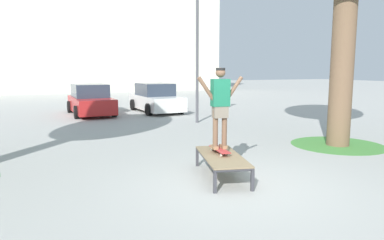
% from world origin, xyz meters
% --- Properties ---
extents(ground_plane, '(120.00, 120.00, 0.00)m').
position_xyz_m(ground_plane, '(0.00, 0.00, 0.00)').
color(ground_plane, '#A8A8A3').
extents(building_facade, '(33.10, 4.00, 12.65)m').
position_xyz_m(building_facade, '(-1.14, 31.33, 6.33)').
color(building_facade, silver).
rests_on(building_facade, ground).
extents(skate_box, '(1.23, 2.03, 0.46)m').
position_xyz_m(skate_box, '(-0.03, 0.59, 0.41)').
color(skate_box, '#38383D').
rests_on(skate_box, ground).
extents(skateboard, '(0.31, 0.82, 0.09)m').
position_xyz_m(skateboard, '(0.01, 0.77, 0.54)').
color(skateboard, '#B23333').
rests_on(skateboard, skate_box).
extents(skater, '(1.00, 0.32, 1.69)m').
position_xyz_m(skater, '(0.02, 0.77, 1.53)').
color(skater, brown).
rests_on(skater, skateboard).
extents(grass_patch_near_right, '(2.68, 2.68, 0.01)m').
position_xyz_m(grass_patch_near_right, '(4.62, 1.96, 0.00)').
color(grass_patch_near_right, '#47893D').
rests_on(grass_patch_near_right, ground).
extents(car_red, '(2.00, 4.24, 1.50)m').
position_xyz_m(car_red, '(-0.94, 12.39, 0.69)').
color(car_red, red).
rests_on(car_red, ground).
extents(car_white, '(2.02, 4.25, 1.50)m').
position_xyz_m(car_white, '(2.36, 12.15, 0.69)').
color(car_white, silver).
rests_on(car_white, ground).
extents(light_post, '(0.36, 0.36, 5.83)m').
position_xyz_m(light_post, '(2.73, 7.75, 3.83)').
color(light_post, '#4C4C51').
rests_on(light_post, ground).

